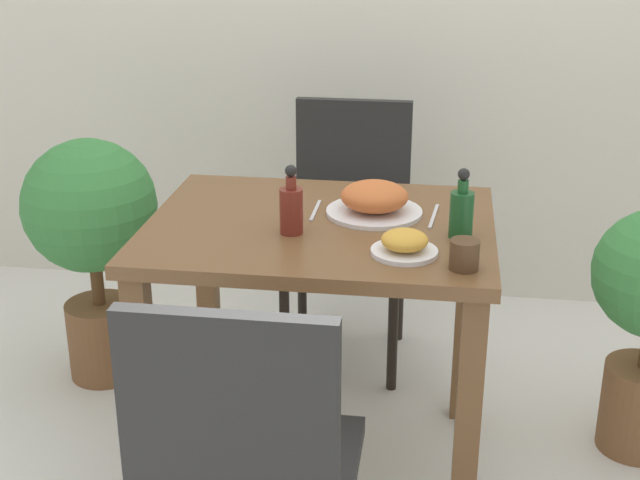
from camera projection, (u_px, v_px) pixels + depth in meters
ground_plane at (320, 461)px, 2.60m from camera, size 16.00×16.00×0.00m
dining_table at (320, 268)px, 2.38m from camera, size 0.90×0.72×0.75m
chair_near at (245, 466)px, 1.75m from camera, size 0.42×0.42×0.89m
chair_far at (348, 218)px, 3.07m from camera, size 0.42×0.42×0.89m
food_plate at (374, 200)px, 2.37m from camera, size 0.26×0.26×0.09m
side_plate at (405, 244)px, 2.12m from camera, size 0.16×0.16×0.06m
drink_cup at (464, 255)px, 2.03m from camera, size 0.07×0.07×0.07m
sauce_bottle at (462, 211)px, 2.21m from camera, size 0.06×0.06×0.18m
condiment_bottle at (291, 207)px, 2.23m from camera, size 0.06×0.06×0.18m
fork_utensil at (315, 210)px, 2.41m from camera, size 0.01×0.16×0.00m
spoon_utensil at (434, 216)px, 2.37m from camera, size 0.02×0.18×0.00m
potted_plant_left at (92, 227)px, 2.88m from camera, size 0.43×0.43×0.83m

